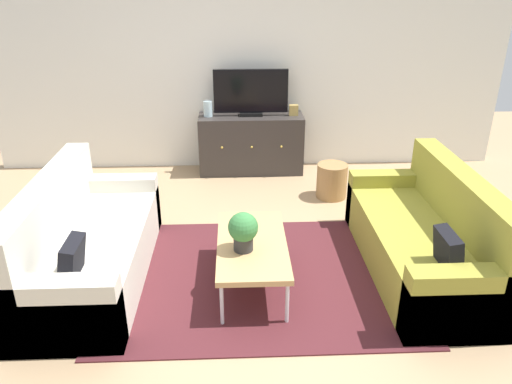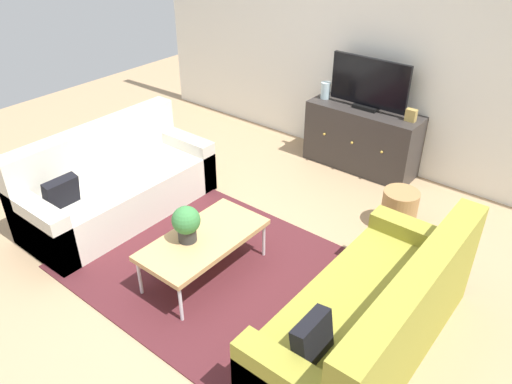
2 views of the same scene
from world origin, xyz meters
TOP-DOWN VIEW (x-y plane):
  - ground_plane at (0.00, 0.00)m, footprint 10.00×10.00m
  - wall_back at (0.00, 2.55)m, footprint 6.40×0.12m
  - area_rug at (0.00, -0.15)m, footprint 2.50×1.90m
  - couch_left_side at (-1.44, -0.10)m, footprint 0.82×1.90m
  - couch_right_side at (1.44, -0.10)m, footprint 0.82×1.90m
  - coffee_table at (-0.06, -0.25)m, footprint 0.55×1.09m
  - potted_plant at (-0.13, -0.36)m, footprint 0.23×0.23m
  - tv_console at (0.02, 2.27)m, footprint 1.29×0.47m
  - flat_screen_tv at (0.02, 2.29)m, footprint 0.90×0.16m
  - glass_vase at (-0.50, 2.27)m, footprint 0.11×0.11m
  - mantel_clock at (0.55, 2.27)m, footprint 0.11×0.07m
  - wicker_basket at (0.90, 1.43)m, footprint 0.34×0.34m

SIDE VIEW (x-z plane):
  - ground_plane at x=0.00m, z-range 0.00..0.00m
  - area_rug at x=0.00m, z-range 0.00..0.01m
  - wicker_basket at x=0.90m, z-range 0.00..0.39m
  - couch_left_side at x=-1.44m, z-range -0.15..0.72m
  - couch_right_side at x=1.44m, z-range -0.15..0.72m
  - coffee_table at x=-0.06m, z-range 0.17..0.56m
  - tv_console at x=0.02m, z-range 0.00..0.72m
  - potted_plant at x=-0.13m, z-range 0.41..0.72m
  - mantel_clock at x=0.55m, z-range 0.72..0.85m
  - glass_vase at x=-0.50m, z-range 0.72..0.92m
  - flat_screen_tv at x=0.02m, z-range 0.72..1.29m
  - wall_back at x=0.00m, z-range 0.00..2.70m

